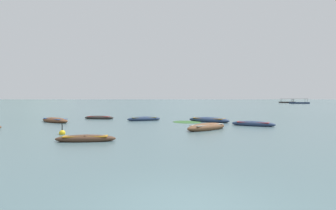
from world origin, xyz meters
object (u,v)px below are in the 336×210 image
ferry_2 (299,103)px  mooring_buoy (62,133)px  rowboat_0 (86,139)px  rowboat_1 (144,119)px  rowboat_2 (55,120)px  rowboat_3 (253,124)px  rowboat_6 (209,120)px  rowboat_4 (99,118)px  ferry_1 (287,102)px  rowboat_7 (207,127)px

ferry_2 → mooring_buoy: (-70.20, -102.96, -0.36)m
rowboat_0 → rowboat_1: bearing=79.9°
mooring_buoy → rowboat_2: bearing=112.7°
rowboat_3 → rowboat_0: bearing=-146.4°
rowboat_3 → rowboat_6: size_ratio=0.86×
rowboat_0 → ferry_2: ferry_2 is taller
rowboat_6 → ferry_2: size_ratio=0.52×
rowboat_4 → rowboat_6: rowboat_6 is taller
rowboat_0 → ferry_1: size_ratio=0.39×
rowboat_6 → rowboat_1: bearing=163.4°
rowboat_2 → rowboat_6: (15.09, -0.27, 0.01)m
ferry_2 → rowboat_0: bearing=-122.7°
rowboat_1 → rowboat_7: 10.05m
rowboat_2 → rowboat_6: rowboat_6 is taller
rowboat_0 → rowboat_3: size_ratio=0.90×
rowboat_0 → rowboat_1: 14.11m
rowboat_4 → ferry_2: size_ratio=0.44×
rowboat_0 → mooring_buoy: bearing=127.3°
rowboat_6 → rowboat_7: (-1.42, -6.75, 0.01)m
ferry_1 → ferry_2: bearing=-102.2°
rowboat_1 → rowboat_3: 11.21m
rowboat_3 → rowboat_4: 16.91m
rowboat_2 → rowboat_3: rowboat_2 is taller
rowboat_1 → ferry_2: ferry_2 is taller
rowboat_0 → rowboat_2: rowboat_2 is taller
rowboat_7 → mooring_buoy: 10.05m
mooring_buoy → rowboat_3: bearing=19.3°
rowboat_6 → mooring_buoy: 14.37m
rowboat_4 → ferry_1: size_ratio=0.43×
rowboat_3 → ferry_1: (60.41, 118.69, 0.29)m
ferry_2 → rowboat_6: bearing=-122.1°
ferry_1 → rowboat_2: bearing=-124.5°
rowboat_2 → ferry_2: 119.45m
rowboat_1 → rowboat_2: size_ratio=0.93×
rowboat_6 → ferry_1: size_ratio=0.51×
rowboat_3 → ferry_1: ferry_1 is taller
rowboat_6 → ferry_2: ferry_2 is taller
rowboat_0 → ferry_2: (67.93, 105.94, 0.30)m
ferry_1 → ferry_2: 21.20m
rowboat_0 → mooring_buoy: 3.75m
rowboat_3 → rowboat_1: bearing=148.2°
rowboat_7 → rowboat_3: bearing=31.8°
rowboat_4 → ferry_2: (70.65, 89.63, 0.29)m
rowboat_1 → rowboat_3: bearing=-31.8°
rowboat_3 → ferry_1: bearing=63.0°
rowboat_7 → ferry_2: bearing=59.1°
rowboat_1 → rowboat_6: rowboat_6 is taller
rowboat_2 → rowboat_1: bearing=10.9°
ferry_2 → ferry_1: bearing=77.8°
rowboat_6 → mooring_buoy: bearing=-141.3°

